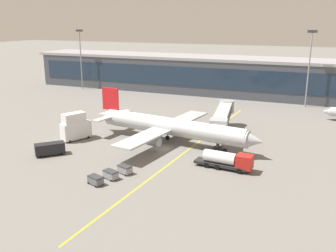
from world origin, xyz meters
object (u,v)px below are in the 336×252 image
main_airliner (171,126)px  fuel_tanker (227,160)px  baggage_cart_1 (111,174)px  baggage_cart_0 (96,180)px  catering_lift (75,127)px  baggage_cart_2 (125,169)px  lavatory_truck (50,148)px

main_airliner → fuel_tanker: (15.41, -10.10, -2.11)m
baggage_cart_1 → baggage_cart_0: bearing=-110.0°
main_airliner → catering_lift: bearing=-163.8°
catering_lift → fuel_tanker: bearing=-6.3°
baggage_cart_2 → baggage_cart_0: bearing=-110.0°
lavatory_truck → baggage_cart_1: (17.50, -5.62, -0.64)m
fuel_tanker → baggage_cart_0: fuel_tanker is taller
fuel_tanker → baggage_cart_2: fuel_tanker is taller
fuel_tanker → lavatory_truck: size_ratio=1.89×
catering_lift → baggage_cart_2: (20.05, -13.13, -2.28)m
lavatory_truck → baggage_cart_0: size_ratio=1.93×
main_airliner → fuel_tanker: main_airliner is taller
main_airliner → catering_lift: size_ratio=5.80×
baggage_cart_0 → baggage_cart_2: size_ratio=1.00×
catering_lift → baggage_cart_1: size_ratio=2.40×
main_airliner → baggage_cart_0: 25.61m
main_airliner → catering_lift: (-21.01, -6.09, -0.79)m
baggage_cart_0 → fuel_tanker: bearing=39.2°
main_airliner → baggage_cart_1: bearing=-95.3°
lavatory_truck → baggage_cart_2: (18.59, -2.61, -0.64)m
main_airliner → baggage_cart_0: main_airliner is taller
baggage_cart_1 → baggage_cart_2: bearing=70.0°
fuel_tanker → lavatory_truck: (-34.96, -6.51, -0.32)m
lavatory_truck → catering_lift: bearing=97.9°
main_airliner → catering_lift: main_airliner is taller
baggage_cart_1 → baggage_cart_2: 3.20m
fuel_tanker → baggage_cart_2: (-16.37, -9.12, -0.96)m
catering_lift → baggage_cart_0: size_ratio=2.40×
baggage_cart_0 → baggage_cart_2: same height
baggage_cart_2 → baggage_cart_1: bearing=-110.0°
baggage_cart_2 → main_airliner: bearing=87.1°
fuel_tanker → catering_lift: 36.66m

